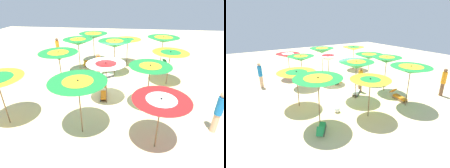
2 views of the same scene
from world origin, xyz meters
TOP-DOWN VIEW (x-y plane):
  - ground at (0.00, 0.00)m, footprint 39.64×39.64m
  - beach_umbrella_0 at (3.29, -3.35)m, footprint 2.22×2.22m
  - beach_umbrella_1 at (3.88, -0.81)m, footprint 2.04×2.04m
  - beach_umbrella_2 at (4.13, 1.87)m, footprint 2.22×2.22m
  - beach_umbrella_3 at (0.82, -3.48)m, footprint 2.14×2.14m
  - beach_umbrella_4 at (1.76, -0.06)m, footprint 2.14×2.14m
  - beach_umbrella_5 at (1.85, 2.41)m, footprint 1.99×1.99m
  - beach_umbrella_6 at (-2.14, -2.08)m, footprint 1.94×1.94m
  - beach_umbrella_7 at (-1.80, -0.02)m, footprint 1.92×1.92m
  - beach_umbrella_8 at (-0.42, 2.90)m, footprint 2.22×2.22m
  - beach_umbrella_9 at (-4.62, -2.28)m, footprint 1.96×1.96m
  - beach_umbrella_10 at (-4.15, 0.65)m, footprint 2.17×2.17m
  - beach_umbrella_11 at (-3.97, 4.04)m, footprint 2.11×2.11m
  - lounger_0 at (1.25, 0.47)m, footprint 1.06×1.20m
  - lounger_1 at (-1.26, 0.22)m, footprint 1.25×0.49m
  - lounger_2 at (3.84, -3.54)m, footprint 1.10×0.89m
  - lounger_3 at (-0.74, 2.43)m, footprint 0.67×1.29m
  - lounger_4 at (3.36, 2.19)m, footprint 1.36×0.52m
  - beachgoer_0 at (4.45, 5.06)m, footprint 0.30×0.30m
  - beachgoer_1 at (1.03, 0.93)m, footprint 0.30×0.30m
  - beachgoer_2 at (-3.46, -4.77)m, footprint 0.30×0.30m
  - beach_ball at (2.66, -1.98)m, footprint 0.34×0.34m

SIDE VIEW (x-z plane):
  - ground at x=0.00m, z-range -0.04..0.00m
  - beach_ball at x=2.66m, z-range 0.00..0.34m
  - lounger_2 at x=3.84m, z-range -0.07..0.46m
  - lounger_4 at x=3.36m, z-range -0.09..0.49m
  - lounger_3 at x=-0.74m, z-range -0.07..0.48m
  - lounger_0 at x=1.25m, z-range -0.10..0.51m
  - lounger_1 at x=-1.26m, z-range -0.11..0.54m
  - beachgoer_1 at x=1.03m, z-range 0.05..1.81m
  - beachgoer_0 at x=4.45m, z-range 0.06..1.92m
  - beachgoer_2 at x=-3.46m, z-range 0.06..1.94m
  - beach_umbrella_1 at x=3.88m, z-range 0.85..2.98m
  - beach_umbrella_3 at x=0.82m, z-range 0.84..2.99m
  - beach_umbrella_9 at x=-4.62m, z-range 0.86..3.02m
  - beach_umbrella_7 at x=-1.80m, z-range 0.87..3.13m
  - beach_umbrella_8 at x=-0.42m, z-range 0.89..3.16m
  - beach_umbrella_11 at x=-3.97m, z-range 0.93..3.22m
  - beach_umbrella_6 at x=-2.14m, z-range 0.94..3.31m
  - beach_umbrella_10 at x=-4.15m, z-range 0.94..3.37m
  - beach_umbrella_2 at x=4.13m, z-range 0.97..3.41m
  - beach_umbrella_4 at x=1.76m, z-range 0.97..3.46m
  - beach_umbrella_0 at x=3.29m, z-range 0.99..3.47m
  - beach_umbrella_5 at x=1.85m, z-range 0.99..3.50m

